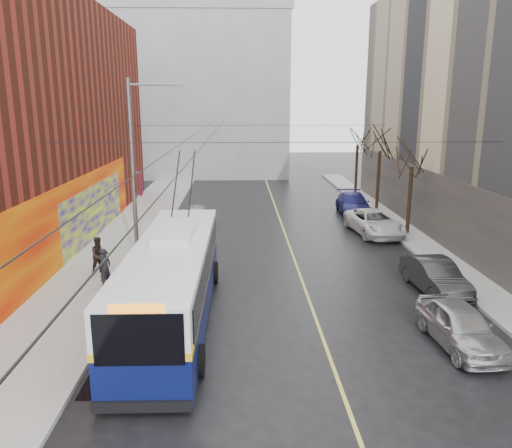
% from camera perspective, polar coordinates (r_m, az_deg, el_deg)
% --- Properties ---
extents(ground, '(140.00, 140.00, 0.00)m').
position_cam_1_polar(ground, '(15.58, 3.38, -16.70)').
color(ground, black).
rests_on(ground, ground).
extents(sidewalk_left, '(4.00, 60.00, 0.15)m').
position_cam_1_polar(sidewalk_left, '(27.37, -16.00, -3.48)').
color(sidewalk_left, gray).
rests_on(sidewalk_left, ground).
extents(sidewalk_right, '(2.00, 60.00, 0.15)m').
position_cam_1_polar(sidewalk_right, '(28.50, 19.41, -3.06)').
color(sidewalk_right, gray).
rests_on(sidewalk_right, ground).
extents(lane_line, '(0.12, 50.00, 0.01)m').
position_cam_1_polar(lane_line, '(28.63, 3.79, -2.37)').
color(lane_line, '#BFB74C').
rests_on(lane_line, ground).
extents(building_far, '(20.50, 12.10, 18.00)m').
position_cam_1_polar(building_far, '(58.58, -6.77, 14.60)').
color(building_far, gray).
rests_on(building_far, ground).
extents(streetlight_pole, '(2.65, 0.60, 9.00)m').
position_cam_1_polar(streetlight_pole, '(24.07, -13.54, 6.02)').
color(streetlight_pole, slate).
rests_on(streetlight_pole, ground).
extents(catenary_wires, '(18.00, 60.00, 0.22)m').
position_cam_1_polar(catenary_wires, '(28.23, -4.48, 10.27)').
color(catenary_wires, black).
extents(tree_near, '(3.20, 3.20, 6.40)m').
position_cam_1_polar(tree_near, '(31.29, 17.49, 7.67)').
color(tree_near, black).
rests_on(tree_near, ground).
extents(tree_mid, '(3.20, 3.20, 6.68)m').
position_cam_1_polar(tree_mid, '(37.92, 14.03, 9.23)').
color(tree_mid, black).
rests_on(tree_mid, ground).
extents(tree_far, '(3.20, 3.20, 6.57)m').
position_cam_1_polar(tree_far, '(44.69, 11.57, 9.81)').
color(tree_far, black).
rests_on(tree_far, ground).
extents(puddle, '(2.17, 3.08, 0.01)m').
position_cam_1_polar(puddle, '(16.16, -14.53, -15.93)').
color(puddle, black).
rests_on(puddle, ground).
extents(pigeons_flying, '(2.74, 3.80, 1.01)m').
position_cam_1_polar(pigeons_flying, '(23.92, -4.62, 10.14)').
color(pigeons_flying, slate).
extents(trolleybus, '(2.95, 12.20, 5.75)m').
position_cam_1_polar(trolleybus, '(18.57, -9.52, -6.29)').
color(trolleybus, '#080F41').
rests_on(trolleybus, ground).
extents(parked_car_a, '(1.95, 4.28, 1.42)m').
position_cam_1_polar(parked_car_a, '(18.13, 22.28, -10.69)').
color(parked_car_a, '#ABACB0').
rests_on(parked_car_a, ground).
extents(parked_car_b, '(1.84, 4.38, 1.41)m').
position_cam_1_polar(parked_car_b, '(22.71, 19.78, -5.60)').
color(parked_car_b, '#2A2A2D').
rests_on(parked_car_b, ground).
extents(parked_car_c, '(3.06, 5.56, 1.47)m').
position_cam_1_polar(parked_car_c, '(31.63, 13.36, 0.19)').
color(parked_car_c, white).
rests_on(parked_car_c, ground).
extents(parked_car_d, '(2.39, 5.31, 1.51)m').
position_cam_1_polar(parked_car_d, '(37.07, 11.07, 2.27)').
color(parked_car_d, navy).
rests_on(parked_car_d, ground).
extents(following_car, '(1.88, 4.19, 1.40)m').
position_cam_1_polar(following_car, '(32.95, -6.83, 0.93)').
color(following_car, '#B7B7BC').
rests_on(following_car, ground).
extents(pedestrian_a, '(0.59, 0.73, 1.74)m').
position_cam_1_polar(pedestrian_a, '(22.32, -16.84, -4.85)').
color(pedestrian_a, black).
rests_on(pedestrian_a, sidewalk_left).
extents(pedestrian_b, '(1.08, 1.05, 1.76)m').
position_cam_1_polar(pedestrian_b, '(24.17, -17.46, -3.46)').
color(pedestrian_b, black).
rests_on(pedestrian_b, sidewalk_left).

